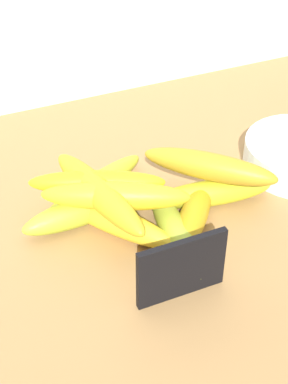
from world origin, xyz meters
The scene contains 12 objects.
counter_top centered at (0.00, 0.00, 1.50)cm, with size 110.00×76.00×3.00cm, color #9A7344.
chalkboard_sign centered at (-1.15, -11.23, 6.86)cm, with size 11.00×1.80×8.40cm.
banana_0 centered at (-4.49, 2.58, 4.88)cm, with size 19.89×3.76×3.76cm, color yellow.
banana_1 centered at (-6.16, 5.74, 5.09)cm, with size 19.73×4.17×4.17cm, color #A9BD2E.
banana_2 centered at (5.62, -1.37, 4.85)cm, with size 15.53×3.70×3.70cm, color gold.
banana_3 centered at (2.19, -3.13, 4.78)cm, with size 17.27×3.57×3.57cm, color #9BB232.
banana_4 centered at (10.47, 2.13, 4.88)cm, with size 17.22×3.75×3.75cm, color gold.
banana_5 centered at (-4.38, 10.07, 4.68)cm, with size 20.03×3.37×3.37cm, color gold.
banana_6 centered at (-3.81, 2.40, 8.65)cm, with size 19.27×3.78×3.78cm, color yellow.
banana_7 centered at (-5.11, 5.80, 8.83)cm, with size 18.06×3.32×3.32cm, color gold.
banana_8 centered at (10.31, 3.26, 8.69)cm, with size 18.83×3.88×3.88cm, color #B58E22.
banana_9 centered at (-5.58, 3.90, 8.68)cm, with size 20.22×3.84×3.84cm, color gold.
Camera 1 is at (-24.10, -53.06, 55.44)cm, focal length 55.10 mm.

